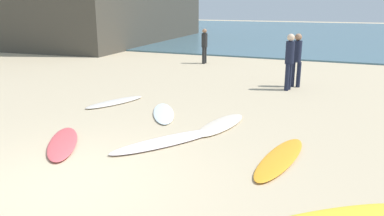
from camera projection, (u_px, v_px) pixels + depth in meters
name	position (u px, v px, depth m)	size (l,w,h in m)	color
ground_plane	(71.00, 184.00, 5.95)	(120.00, 120.00, 0.00)	#C6B28E
ocean_water	(311.00, 32.00, 37.07)	(120.00, 40.00, 0.08)	#426675
surfboard_0	(221.00, 124.00, 8.74)	(0.59, 1.97, 0.08)	#F3DFC8
surfboard_1	(115.00, 102.00, 10.75)	(0.50, 1.91, 0.07)	silver
surfboard_2	(167.00, 141.00, 7.67)	(0.53, 2.52, 0.08)	white
surfboard_3	(63.00, 143.00, 7.57)	(0.55, 1.97, 0.09)	#E4555A
surfboard_4	(280.00, 158.00, 6.84)	(0.52, 2.29, 0.08)	orange
surfboard_6	(163.00, 113.00, 9.66)	(0.52, 1.92, 0.07)	white
beachgoer_near	(204.00, 44.00, 17.67)	(0.28, 0.34, 1.63)	black
beachgoer_mid	(297.00, 57.00, 12.62)	(0.34, 0.30, 1.80)	#191E33
beachgoer_far	(289.00, 59.00, 12.14)	(0.33, 0.34, 1.83)	#191E33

